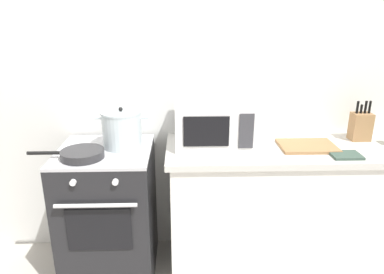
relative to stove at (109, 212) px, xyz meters
name	(u,v)px	position (x,y,z in m)	size (l,w,h in m)	color
back_wall	(202,87)	(0.65, 0.37, 0.79)	(4.40, 0.10, 2.50)	silver
lower_cabinet_right	(289,210)	(1.25, 0.02, -0.02)	(1.64, 0.56, 0.88)	white
countertop_right	(295,149)	(1.25, 0.02, 0.44)	(1.70, 0.60, 0.04)	beige
stove	(109,212)	(0.00, 0.00, 0.00)	(0.60, 0.64, 0.92)	black
stock_pot	(122,129)	(0.11, 0.06, 0.58)	(0.34, 0.26, 0.27)	silver
frying_pan	(81,154)	(-0.11, -0.14, 0.48)	(0.46, 0.26, 0.05)	#28282B
microwave	(214,123)	(0.71, 0.08, 0.61)	(0.50, 0.37, 0.30)	white
cutting_board	(307,146)	(1.32, 0.00, 0.47)	(0.36, 0.26, 0.02)	#997047
knife_block	(361,126)	(1.73, 0.14, 0.56)	(0.13, 0.10, 0.28)	#997047
oven_mitt	(346,155)	(1.51, -0.16, 0.47)	(0.18, 0.14, 0.02)	#384C42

